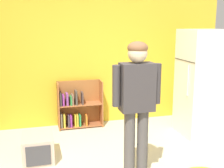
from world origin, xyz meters
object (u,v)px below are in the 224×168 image
(standing_person, at_px, (137,100))
(pet_carrier, at_px, (38,147))
(refrigerator, at_px, (202,83))
(bookshelf, at_px, (77,108))

(standing_person, bearing_deg, pet_carrier, 140.14)
(refrigerator, height_order, pet_carrier, refrigerator)
(pet_carrier, bearing_deg, bookshelf, 58.53)
(standing_person, height_order, pet_carrier, standing_person)
(refrigerator, relative_size, pet_carrier, 3.22)
(refrigerator, xyz_separation_m, bookshelf, (-2.01, 0.84, -0.52))
(bookshelf, bearing_deg, pet_carrier, -121.47)
(standing_person, distance_m, pet_carrier, 1.68)
(refrigerator, relative_size, standing_person, 1.05)
(bookshelf, relative_size, pet_carrier, 1.54)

